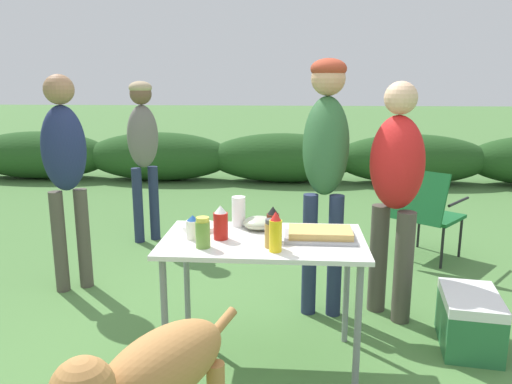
{
  "coord_description": "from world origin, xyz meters",
  "views": [
    {
      "loc": [
        0.15,
        -2.58,
        1.58
      ],
      "look_at": [
        -0.08,
        0.49,
        0.89
      ],
      "focal_mm": 35.0,
      "sensor_mm": 36.0,
      "label": 1
    }
  ],
  "objects_px": {
    "paper_cup_stack": "(239,211)",
    "bbq_sauce_bottle": "(273,224)",
    "standing_person_in_navy_coat": "(65,162)",
    "mayo_bottle": "(193,228)",
    "standing_person_in_dark_puffer": "(326,149)",
    "standing_person_with_beanie": "(143,141)",
    "mixing_bowl": "(259,223)",
    "relish_jar": "(203,233)",
    "ketchup_bottle": "(221,223)",
    "standing_person_in_olive_jacket": "(396,181)",
    "spice_jar": "(271,234)",
    "mustard_bottle": "(276,233)",
    "cooler_box": "(469,321)",
    "folding_table": "(263,252)",
    "dog": "(154,383)",
    "food_tray": "(320,234)",
    "camp_chair_green_behind_table": "(427,210)",
    "plate_stack": "(200,227)"
  },
  "relations": [
    {
      "from": "mixing_bowl",
      "to": "spice_jar",
      "type": "height_order",
      "value": "spice_jar"
    },
    {
      "from": "bbq_sauce_bottle",
      "to": "cooler_box",
      "type": "height_order",
      "value": "bbq_sauce_bottle"
    },
    {
      "from": "mustard_bottle",
      "to": "standing_person_in_navy_coat",
      "type": "xyz_separation_m",
      "value": [
        -1.59,
        1.13,
        0.16
      ]
    },
    {
      "from": "mixing_bowl",
      "to": "standing_person_in_olive_jacket",
      "type": "distance_m",
      "value": 0.99
    },
    {
      "from": "bbq_sauce_bottle",
      "to": "ketchup_bottle",
      "type": "relative_size",
      "value": 1.01
    },
    {
      "from": "folding_table",
      "to": "bbq_sauce_bottle",
      "type": "height_order",
      "value": "bbq_sauce_bottle"
    },
    {
      "from": "food_tray",
      "to": "standing_person_with_beanie",
      "type": "bearing_deg",
      "value": 127.08
    },
    {
      "from": "standing_person_with_beanie",
      "to": "mixing_bowl",
      "type": "bearing_deg",
      "value": -94.08
    },
    {
      "from": "standing_person_in_dark_puffer",
      "to": "standing_person_in_olive_jacket",
      "type": "relative_size",
      "value": 1.09
    },
    {
      "from": "standing_person_in_navy_coat",
      "to": "spice_jar",
      "type": "bearing_deg",
      "value": -67.46
    },
    {
      "from": "paper_cup_stack",
      "to": "bbq_sauce_bottle",
      "type": "xyz_separation_m",
      "value": [
        0.21,
        -0.26,
        0.0
      ]
    },
    {
      "from": "mustard_bottle",
      "to": "standing_person_in_navy_coat",
      "type": "distance_m",
      "value": 1.96
    },
    {
      "from": "paper_cup_stack",
      "to": "ketchup_bottle",
      "type": "height_order",
      "value": "ketchup_bottle"
    },
    {
      "from": "ketchup_bottle",
      "to": "cooler_box",
      "type": "bearing_deg",
      "value": 10.8
    },
    {
      "from": "bbq_sauce_bottle",
      "to": "spice_jar",
      "type": "xyz_separation_m",
      "value": [
        -0.0,
        -0.11,
        -0.02
      ]
    },
    {
      "from": "mayo_bottle",
      "to": "spice_jar",
      "type": "xyz_separation_m",
      "value": [
        0.43,
        -0.11,
        0.01
      ]
    },
    {
      "from": "standing_person_with_beanie",
      "to": "dog",
      "type": "xyz_separation_m",
      "value": [
        0.98,
        -3.2,
        -0.46
      ]
    },
    {
      "from": "paper_cup_stack",
      "to": "standing_person_in_olive_jacket",
      "type": "relative_size",
      "value": 0.11
    },
    {
      "from": "spice_jar",
      "to": "cooler_box",
      "type": "xyz_separation_m",
      "value": [
        1.18,
        0.4,
        -0.64
      ]
    },
    {
      "from": "mayo_bottle",
      "to": "relish_jar",
      "type": "xyz_separation_m",
      "value": [
        0.08,
        -0.14,
        0.02
      ]
    },
    {
      "from": "mixing_bowl",
      "to": "relish_jar",
      "type": "xyz_separation_m",
      "value": [
        -0.26,
        -0.35,
        0.04
      ]
    },
    {
      "from": "plate_stack",
      "to": "standing_person_with_beanie",
      "type": "relative_size",
      "value": 0.13
    },
    {
      "from": "paper_cup_stack",
      "to": "standing_person_with_beanie",
      "type": "bearing_deg",
      "value": 120.83
    },
    {
      "from": "mixing_bowl",
      "to": "camp_chair_green_behind_table",
      "type": "bearing_deg",
      "value": 49.02
    },
    {
      "from": "standing_person_in_dark_puffer",
      "to": "standing_person_with_beanie",
      "type": "relative_size",
      "value": 1.1
    },
    {
      "from": "mustard_bottle",
      "to": "standing_person_with_beanie",
      "type": "relative_size",
      "value": 0.13
    },
    {
      "from": "bbq_sauce_bottle",
      "to": "relish_jar",
      "type": "bearing_deg",
      "value": -158.06
    },
    {
      "from": "paper_cup_stack",
      "to": "mayo_bottle",
      "type": "bearing_deg",
      "value": -129.88
    },
    {
      "from": "standing_person_in_navy_coat",
      "to": "mayo_bottle",
      "type": "bearing_deg",
      "value": -73.31
    },
    {
      "from": "food_tray",
      "to": "mayo_bottle",
      "type": "relative_size",
      "value": 2.91
    },
    {
      "from": "standing_person_in_navy_coat",
      "to": "dog",
      "type": "relative_size",
      "value": 1.99
    },
    {
      "from": "camp_chair_green_behind_table",
      "to": "relish_jar",
      "type": "bearing_deg",
      "value": -91.56
    },
    {
      "from": "relish_jar",
      "to": "ketchup_bottle",
      "type": "xyz_separation_m",
      "value": [
        0.07,
        0.15,
        0.01
      ]
    },
    {
      "from": "standing_person_in_dark_puffer",
      "to": "standing_person_in_navy_coat",
      "type": "height_order",
      "value": "standing_person_in_dark_puffer"
    },
    {
      "from": "mayo_bottle",
      "to": "ketchup_bottle",
      "type": "xyz_separation_m",
      "value": [
        0.15,
        0.01,
        0.03
      ]
    },
    {
      "from": "standing_person_in_olive_jacket",
      "to": "cooler_box",
      "type": "relative_size",
      "value": 3.03
    },
    {
      "from": "spice_jar",
      "to": "paper_cup_stack",
      "type": "bearing_deg",
      "value": 119.23
    },
    {
      "from": "food_tray",
      "to": "camp_chair_green_behind_table",
      "type": "height_order",
      "value": "camp_chair_green_behind_table"
    },
    {
      "from": "spice_jar",
      "to": "cooler_box",
      "type": "height_order",
      "value": "spice_jar"
    },
    {
      "from": "spice_jar",
      "to": "standing_person_with_beanie",
      "type": "height_order",
      "value": "standing_person_with_beanie"
    },
    {
      "from": "food_tray",
      "to": "paper_cup_stack",
      "type": "relative_size",
      "value": 2.18
    },
    {
      "from": "mayo_bottle",
      "to": "dog",
      "type": "distance_m",
      "value": 1.06
    },
    {
      "from": "plate_stack",
      "to": "mustard_bottle",
      "type": "relative_size",
      "value": 0.99
    },
    {
      "from": "folding_table",
      "to": "mixing_bowl",
      "type": "height_order",
      "value": "mixing_bowl"
    },
    {
      "from": "standing_person_in_olive_jacket",
      "to": "dog",
      "type": "xyz_separation_m",
      "value": [
        -1.14,
        -1.71,
        -0.39
      ]
    },
    {
      "from": "standing_person_in_navy_coat",
      "to": "dog",
      "type": "height_order",
      "value": "standing_person_in_navy_coat"
    },
    {
      "from": "mustard_bottle",
      "to": "relish_jar",
      "type": "bearing_deg",
      "value": 174.97
    },
    {
      "from": "paper_cup_stack",
      "to": "bbq_sauce_bottle",
      "type": "distance_m",
      "value": 0.33
    },
    {
      "from": "standing_person_in_navy_coat",
      "to": "standing_person_with_beanie",
      "type": "distance_m",
      "value": 1.23
    },
    {
      "from": "paper_cup_stack",
      "to": "mustard_bottle",
      "type": "distance_m",
      "value": 0.49
    }
  ]
}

